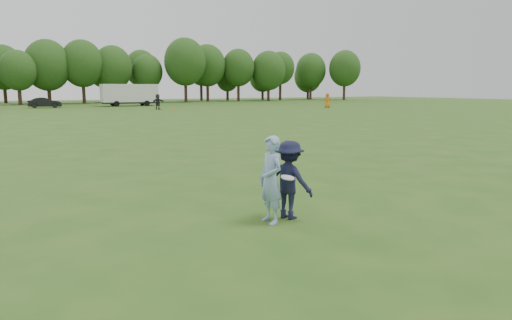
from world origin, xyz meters
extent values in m
plane|color=#275217|center=(0.00, 0.00, 0.00)|extent=(200.00, 200.00, 0.00)
imported|color=#87A5D1|center=(0.25, -0.47, 0.87)|extent=(0.44, 0.65, 1.74)
imported|color=#171832|center=(0.74, -0.38, 0.80)|extent=(0.96, 1.19, 1.61)
imported|color=orange|center=(33.97, 41.05, 0.99)|extent=(1.16, 1.05, 1.99)
imported|color=black|center=(12.62, 47.20, 0.96)|extent=(1.85, 1.25, 1.92)
imported|color=black|center=(0.84, 59.44, 0.69)|extent=(4.23, 1.60, 1.38)
cone|color=#FD550D|center=(14.26, 45.86, 0.15)|extent=(0.28, 0.28, 0.30)
cylinder|color=white|center=(0.49, -0.70, 0.93)|extent=(0.29, 0.28, 0.09)
cube|color=silver|center=(12.40, 60.31, 1.90)|extent=(8.00, 2.50, 2.60)
cube|color=black|center=(12.40, 60.31, 0.50)|extent=(7.60, 2.30, 0.25)
cylinder|color=black|center=(10.20, 59.06, 0.40)|extent=(0.80, 0.25, 0.80)
cylinder|color=black|center=(10.20, 61.56, 0.40)|extent=(0.80, 0.25, 0.80)
cylinder|color=black|center=(14.60, 59.06, 0.40)|extent=(0.80, 0.25, 0.80)
cylinder|color=black|center=(14.60, 61.56, 0.40)|extent=(0.80, 0.25, 0.80)
cube|color=#333333|center=(8.00, 60.31, 0.55)|extent=(1.20, 0.15, 0.12)
cylinder|color=#332114|center=(-1.61, 72.69, 1.51)|extent=(0.56, 0.56, 3.01)
ellipsoid|color=#203E14|center=(-1.61, 72.69, 5.34)|extent=(5.46, 5.46, 6.28)
cylinder|color=#332114|center=(2.83, 75.07, 1.61)|extent=(0.56, 0.56, 3.23)
ellipsoid|color=#203E14|center=(2.83, 75.07, 6.32)|extent=(7.29, 7.29, 8.38)
cylinder|color=#332114|center=(8.24, 74.97, 1.88)|extent=(0.56, 0.56, 3.77)
ellipsoid|color=#203E14|center=(8.24, 74.97, 6.72)|extent=(6.95, 6.95, 8.00)
cylinder|color=#332114|center=(13.38, 75.56, 1.66)|extent=(0.56, 0.56, 3.33)
ellipsoid|color=#203E14|center=(13.38, 75.56, 6.18)|extent=(6.71, 6.71, 7.71)
cylinder|color=#332114|center=(19.58, 75.81, 1.61)|extent=(0.56, 0.56, 3.22)
ellipsoid|color=#203E14|center=(19.58, 75.81, 5.57)|extent=(5.54, 5.54, 6.37)
cylinder|color=#332114|center=(25.83, 72.87, 2.08)|extent=(0.56, 0.56, 4.15)
ellipsoid|color=#203E14|center=(25.83, 72.87, 7.38)|extent=(7.59, 7.59, 8.73)
cylinder|color=#332114|center=(31.73, 76.39, 1.97)|extent=(0.56, 0.56, 3.95)
ellipsoid|color=#203E14|center=(31.73, 76.39, 6.99)|extent=(7.16, 7.16, 8.24)
cylinder|color=#332114|center=(37.86, 75.01, 1.95)|extent=(0.56, 0.56, 3.90)
ellipsoid|color=#203E14|center=(37.86, 75.01, 6.66)|extent=(6.49, 6.49, 7.46)
cylinder|color=#332114|center=(44.17, 73.78, 1.58)|extent=(0.56, 0.56, 3.16)
ellipsoid|color=#203E14|center=(44.17, 73.78, 6.13)|extent=(6.99, 6.99, 8.04)
cylinder|color=#332114|center=(48.56, 76.19, 2.15)|extent=(0.56, 0.56, 4.29)
ellipsoid|color=#203E14|center=(48.56, 76.19, 6.85)|extent=(6.02, 6.02, 6.93)
cylinder|color=#332114|center=(57.70, 77.76, 1.84)|extent=(0.56, 0.56, 3.68)
ellipsoid|color=#203E14|center=(57.70, 77.76, 6.56)|extent=(6.78, 6.78, 7.80)
cylinder|color=#332114|center=(62.77, 72.10, 1.98)|extent=(0.56, 0.56, 3.96)
ellipsoid|color=#203E14|center=(62.77, 72.10, 6.91)|extent=(6.93, 6.93, 7.96)
cylinder|color=#332114|center=(-3.49, 83.39, 1.64)|extent=(0.56, 0.56, 3.28)
ellipsoid|color=#203E14|center=(-3.49, 83.39, 6.16)|extent=(6.78, 6.78, 7.79)
cylinder|color=#332114|center=(3.45, 81.85, 1.56)|extent=(0.56, 0.56, 3.11)
ellipsoid|color=#203E14|center=(3.45, 81.85, 5.38)|extent=(5.34, 5.34, 6.14)
cylinder|color=#332114|center=(12.88, 83.26, 1.75)|extent=(0.56, 0.56, 3.50)
ellipsoid|color=#203E14|center=(12.88, 83.26, 5.55)|extent=(4.82, 4.82, 5.54)
cylinder|color=#332114|center=(20.66, 83.86, 1.90)|extent=(0.56, 0.56, 3.80)
ellipsoid|color=#203E14|center=(20.66, 83.86, 6.49)|extent=(6.34, 6.34, 7.29)
cylinder|color=#332114|center=(32.72, 82.11, 1.92)|extent=(0.56, 0.56, 3.84)
ellipsoid|color=#203E14|center=(32.72, 82.11, 6.01)|extent=(5.09, 5.09, 5.86)
cylinder|color=#332114|center=(38.25, 80.94, 1.29)|extent=(0.56, 0.56, 2.58)
ellipsoid|color=#203E14|center=(38.25, 80.94, 4.64)|extent=(4.86, 4.86, 5.59)
cylinder|color=#332114|center=(47.73, 82.38, 1.31)|extent=(0.56, 0.56, 2.62)
ellipsoid|color=#203E14|center=(47.73, 82.38, 5.22)|extent=(6.11, 6.11, 7.02)
cylinder|color=#332114|center=(59.29, 81.05, 1.27)|extent=(0.56, 0.56, 2.54)
ellipsoid|color=#203E14|center=(59.29, 81.05, 5.29)|extent=(6.47, 6.47, 7.44)
camera|label=1|loc=(-4.28, -8.00, 2.66)|focal=32.00mm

